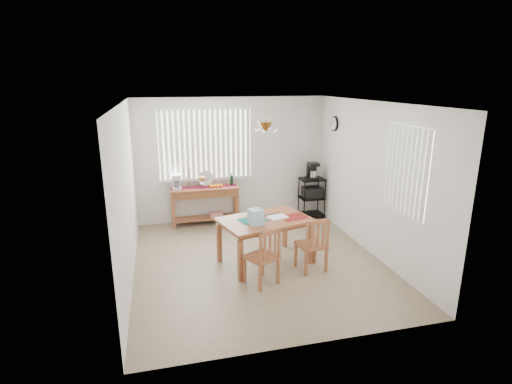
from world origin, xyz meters
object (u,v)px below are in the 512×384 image
object	(u,v)px
dining_table	(265,224)
chair_left	(263,257)
sideboard	(205,197)
cart_items	(312,171)
chair_right	(312,245)
wire_cart	(312,194)

from	to	relation	value
dining_table	chair_left	world-z (taller)	chair_left
sideboard	cart_items	distance (m)	2.36
dining_table	chair_left	size ratio (longest dim) A/B	1.80
chair_left	chair_right	size ratio (longest dim) A/B	0.99
sideboard	wire_cart	size ratio (longest dim) A/B	1.62
cart_items	dining_table	xyz separation A→B (m)	(-1.60, -1.98, -0.36)
chair_left	chair_right	xyz separation A→B (m)	(0.86, 0.24, 0.00)
cart_items	sideboard	bearing A→B (deg)	177.70
chair_left	dining_table	bearing A→B (deg)	73.04
cart_items	chair_right	world-z (taller)	cart_items
chair_right	chair_left	bearing A→B (deg)	-164.32
dining_table	chair_right	distance (m)	0.83
cart_items	dining_table	size ratio (longest dim) A/B	0.22
wire_cart	dining_table	size ratio (longest dim) A/B	0.54
sideboard	chair_right	size ratio (longest dim) A/B	1.57
wire_cart	chair_right	world-z (taller)	chair_right
cart_items	wire_cart	bearing A→B (deg)	-90.00
sideboard	chair_right	distance (m)	2.90
wire_cart	chair_right	distance (m)	2.63
sideboard	dining_table	world-z (taller)	sideboard
dining_table	chair_left	bearing A→B (deg)	-106.96
chair_left	sideboard	bearing A→B (deg)	100.09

